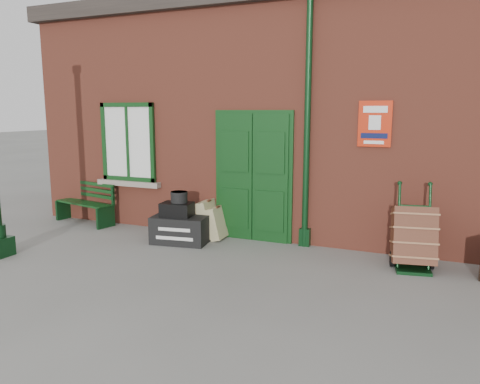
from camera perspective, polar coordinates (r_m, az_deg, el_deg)
The scene contains 9 objects.
ground at distance 6.93m, azimuth -0.64°, elevation -9.07°, with size 80.00×80.00×0.00m, color gray.
station_building at distance 9.84m, azimuth 7.72°, elevation 9.30°, with size 10.30×4.30×4.36m.
bench at distance 9.97m, azimuth -18.19°, elevation -1.14°, with size 1.43×0.70×0.85m.
houdini_trunk at distance 8.11m, azimuth -7.33°, elevation -4.58°, with size 0.94×0.52×0.47m, color black.
strongbox at distance 8.05m, azimuth -7.69°, elevation -2.12°, with size 0.52×0.38×0.23m, color black.
hatbox at distance 8.02m, azimuth -7.43°, elevation -0.62°, with size 0.28×0.28×0.19m, color black.
suitcase_back at distance 8.36m, azimuth -3.91°, elevation -3.33°, with size 0.19×0.47×0.66m, color tan.
suitcase_front at distance 8.28m, azimuth -2.85°, elevation -3.79°, with size 0.17×0.42×0.56m, color tan.
porter_trolley at distance 7.15m, azimuth 20.40°, elevation -5.16°, with size 0.69×0.73×1.22m.
Camera 1 is at (2.67, -5.98, 2.25)m, focal length 35.00 mm.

